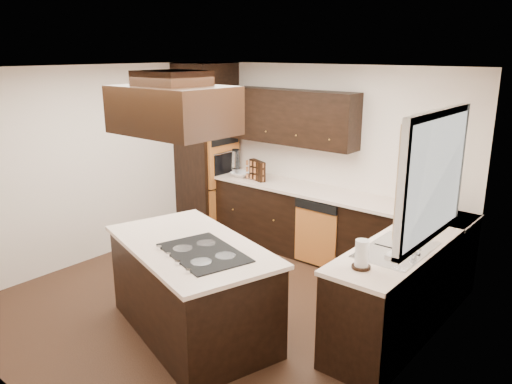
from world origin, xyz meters
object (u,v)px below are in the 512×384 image
oven_column (207,161)px  spice_rack (257,170)px  island (192,290)px  range_hood (173,110)px

oven_column → spice_rack: oven_column is taller
island → spice_rack: bearing=131.5°
oven_column → range_hood: bearing=-50.3°
range_hood → spice_rack: 2.66m
range_hood → island: bearing=4.9°
oven_column → island: oven_column is taller
oven_column → range_hood: 3.13m
spice_rack → island: bearing=-42.9°
range_hood → spice_rack: bearing=111.6°
range_hood → oven_column: bearing=129.7°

